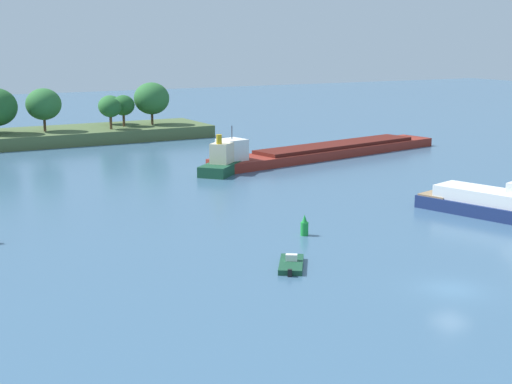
% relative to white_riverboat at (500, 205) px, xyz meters
% --- Properties ---
extents(ground_plane, '(400.00, 400.00, 0.00)m').
position_rel_white_riverboat_xyz_m(ground_plane, '(-19.23, -13.72, -1.22)').
color(ground_plane, '#3D607F').
extents(treeline_island, '(51.13, 14.32, 9.48)m').
position_rel_white_riverboat_xyz_m(treeline_island, '(-23.38, 73.88, 1.72)').
color(treeline_island, '#4C6038').
rests_on(treeline_island, ground).
extents(white_riverboat, '(8.82, 17.26, 5.08)m').
position_rel_white_riverboat_xyz_m(white_riverboat, '(0.00, 0.00, 0.00)').
color(white_riverboat, navy).
rests_on(white_riverboat, ground).
extents(tugboat, '(8.99, 8.60, 5.16)m').
position_rel_white_riverboat_xyz_m(tugboat, '(-12.74, 34.96, 0.11)').
color(tugboat, '#19472D').
rests_on(tugboat, ground).
extents(cargo_barge, '(40.98, 13.04, 5.87)m').
position_rel_white_riverboat_xyz_m(cargo_barge, '(6.29, 39.55, -0.29)').
color(cargo_barge, maroon).
rests_on(cargo_barge, ground).
extents(fishing_skiff, '(3.97, 4.69, 0.91)m').
position_rel_white_riverboat_xyz_m(fishing_skiff, '(-26.34, -3.88, -0.99)').
color(fishing_skiff, '#19472D').
rests_on(fishing_skiff, ground).
extents(channel_buoy_green, '(0.70, 0.70, 1.90)m').
position_rel_white_riverboat_xyz_m(channel_buoy_green, '(-20.42, 3.50, -0.41)').
color(channel_buoy_green, green).
rests_on(channel_buoy_green, ground).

